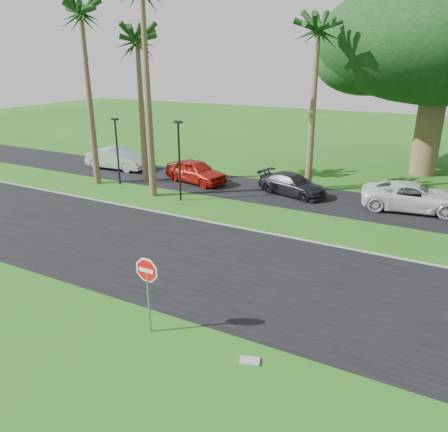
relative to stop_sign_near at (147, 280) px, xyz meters
The scene contains 16 objects.
ground 3.52m from the stop_sign_near, 99.46° to the left, with size 120.00×120.00×0.00m, color #235A16.
road 5.33m from the stop_sign_near, 95.71° to the left, with size 120.00×8.00×0.02m, color black.
parking_strip 15.61m from the stop_sign_near, 91.85° to the left, with size 120.00×5.00×0.02m, color black.
curb 9.23m from the stop_sign_near, 93.16° to the left, with size 120.00×0.12×0.06m, color gray.
stop_sign_near is the anchor object (origin of this frame).
palm_left_far 19.90m from the stop_sign_near, 138.37° to the left, with size 5.00×5.00×11.50m.
palm_left_mid 19.10m from the stop_sign_near, 128.16° to the left, with size 5.00×5.00×10.00m.
palm_center 18.54m from the stop_sign_near, 91.68° to the left, with size 5.00×5.00×10.50m.
canopy_tree 26.58m from the stop_sign_near, 77.59° to the left, with size 16.50×16.50×13.12m.
streetlight_left 17.34m from the stop_sign_near, 133.83° to the left, with size 0.45×0.25×4.34m.
streetlight_right 13.24m from the stop_sign_near, 119.48° to the left, with size 0.45×0.25×4.64m.
car_silver 21.68m from the stop_sign_near, 133.63° to the left, with size 1.69×4.84×1.59m, color silver.
car_red 17.10m from the stop_sign_near, 116.90° to the left, with size 1.82×4.51×1.54m, color #9F140D.
car_dark 15.73m from the stop_sign_near, 93.86° to the left, with size 1.79×4.40×1.28m, color black.
car_minivan 17.04m from the stop_sign_near, 70.19° to the left, with size 2.50×5.43×1.51m, color silver.
utility_slab 3.74m from the stop_sign_near, ahead, with size 0.55×0.35×0.06m, color gray.
Camera 1 is at (7.89, -12.01, 7.93)m, focal length 35.00 mm.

